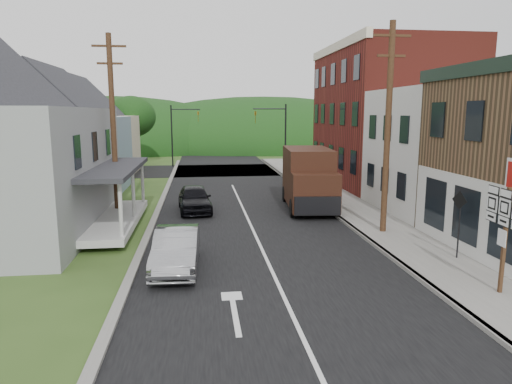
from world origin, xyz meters
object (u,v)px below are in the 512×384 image
object	(u,v)px
silver_sedan	(177,250)
delivery_van	(309,179)
dark_sedan	(195,199)
route_sign_cluster	(504,225)
warning_sign	(459,215)

from	to	relation	value
silver_sedan	delivery_van	distance (m)	11.47
dark_sedan	route_sign_cluster	distance (m)	15.62
silver_sedan	warning_sign	xyz separation A→B (m)	(9.92, -0.44, 1.02)
silver_sedan	route_sign_cluster	size ratio (longest dim) A/B	1.36
silver_sedan	warning_sign	distance (m)	9.99
delivery_van	route_sign_cluster	world-z (taller)	delivery_van
route_sign_cluster	warning_sign	world-z (taller)	route_sign_cluster
warning_sign	dark_sedan	bearing A→B (deg)	119.84
dark_sedan	warning_sign	xyz separation A→B (m)	(9.40, -9.63, 1.00)
delivery_van	warning_sign	bearing A→B (deg)	-66.80
dark_sedan	silver_sedan	bearing A→B (deg)	-97.72
delivery_van	route_sign_cluster	size ratio (longest dim) A/B	1.99
silver_sedan	delivery_van	xyz separation A→B (m)	(6.80, 9.18, 0.99)
delivery_van	silver_sedan	bearing A→B (deg)	-121.30
silver_sedan	route_sign_cluster	xyz separation A→B (m)	(9.37, -3.59, 1.46)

